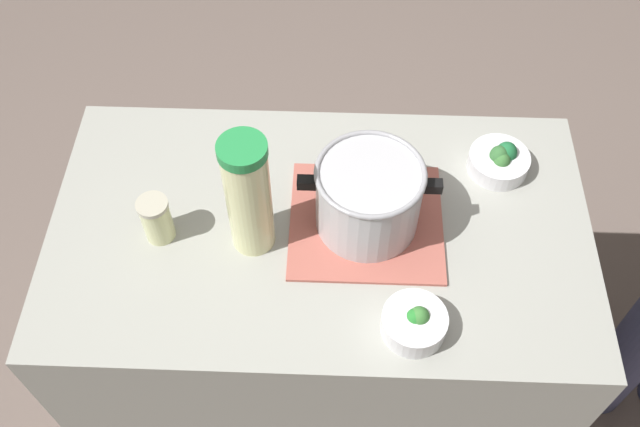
{
  "coord_description": "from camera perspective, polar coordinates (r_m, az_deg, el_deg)",
  "views": [
    {
      "loc": [
        0.03,
        -0.88,
        2.18
      ],
      "look_at": [
        0.0,
        0.0,
        0.94
      ],
      "focal_mm": 39.75,
      "sensor_mm": 36.0,
      "label": 1
    }
  ],
  "objects": [
    {
      "name": "lemonade_pitcher",
      "position": [
        1.42,
        -5.79,
        1.42
      ],
      "size": [
        0.1,
        0.1,
        0.31
      ],
      "color": "beige",
      "rests_on": "counter_slab"
    },
    {
      "name": "dish_cloth",
      "position": [
        1.56,
        3.73,
        -0.64
      ],
      "size": [
        0.34,
        0.31,
        0.01
      ],
      "primitive_type": "cube",
      "color": "#AF5C4F",
      "rests_on": "counter_slab"
    },
    {
      "name": "broccoli_bowl_front",
      "position": [
        1.68,
        14.24,
        4.16
      ],
      "size": [
        0.14,
        0.14,
        0.07
      ],
      "color": "silver",
      "rests_on": "counter_slab"
    },
    {
      "name": "counter_slab",
      "position": [
        1.94,
        0.0,
        -8.55
      ],
      "size": [
        1.2,
        0.69,
        0.89
      ],
      "primitive_type": "cube",
      "color": "#9D9E95",
      "rests_on": "ground_plane"
    },
    {
      "name": "mason_jar",
      "position": [
        1.54,
        -13.03,
        -0.43
      ],
      "size": [
        0.07,
        0.07,
        0.11
      ],
      "color": "beige",
      "rests_on": "counter_slab"
    },
    {
      "name": "broccoli_bowl_center",
      "position": [
        1.42,
        7.61,
        -8.7
      ],
      "size": [
        0.13,
        0.13,
        0.07
      ],
      "color": "silver",
      "rests_on": "counter_slab"
    },
    {
      "name": "ground_plane",
      "position": [
        2.35,
        0.0,
        -13.49
      ],
      "size": [
        8.0,
        8.0,
        0.0
      ],
      "primitive_type": "plane",
      "color": "#706058"
    },
    {
      "name": "cooking_pot",
      "position": [
        1.49,
        3.92,
        1.41
      ],
      "size": [
        0.3,
        0.23,
        0.17
      ],
      "color": "#B7B7BC",
      "rests_on": "dish_cloth"
    }
  ]
}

